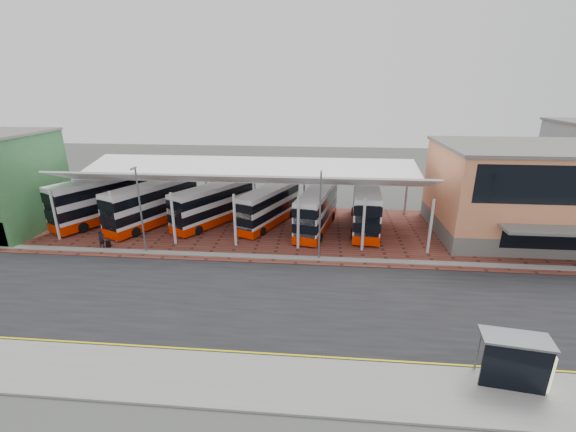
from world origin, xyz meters
name	(u,v)px	position (x,y,z in m)	size (l,w,h in m)	color
ground	(291,295)	(0.00, 0.00, 0.00)	(140.00, 140.00, 0.00)	#41443F
road	(289,302)	(0.00, -1.00, 0.01)	(120.00, 14.00, 0.02)	black
forecourt	(320,231)	(2.00, 13.00, 0.03)	(72.00, 16.00, 0.06)	brown
sidewalk	(276,383)	(0.00, -9.00, 0.07)	(120.00, 4.00, 0.14)	gray
north_kerb	(296,258)	(0.00, 6.20, 0.07)	(120.00, 0.80, 0.14)	gray
yellow_line_near	(280,358)	(0.00, -7.00, 0.03)	(120.00, 0.12, 0.01)	yellow
yellow_line_far	(281,354)	(0.00, -6.70, 0.03)	(120.00, 0.12, 0.01)	yellow
canopy	(245,175)	(-6.00, 13.94, 5.80)	(37.00, 11.63, 7.07)	silver
terminal	(533,192)	(23.00, 13.92, 4.66)	(18.40, 14.40, 9.25)	#615F5C
shop_green	(11,183)	(-30.00, 10.97, 5.12)	(6.40, 10.20, 10.22)	#39703D
lamp_west	(140,208)	(-14.00, 6.27, 4.36)	(0.16, 0.90, 8.07)	#5B5F63
lamp_east	(320,213)	(2.00, 6.27, 4.36)	(0.16, 0.90, 8.07)	#5B5F63
bus_0	(106,199)	(-22.01, 14.41, 2.53)	(8.18, 11.93, 4.97)	silver
bus_1	(153,204)	(-16.24, 13.51, 2.35)	(7.10, 11.19, 4.60)	silver
bus_2	(213,205)	(-9.75, 14.38, 2.20)	(7.43, 10.19, 4.30)	silver
bus_3	(269,207)	(-3.62, 14.59, 2.10)	(5.98, 10.05, 4.10)	silver
bus_4	(317,210)	(1.63, 13.61, 2.20)	(4.51, 10.72, 4.31)	silver
bus_5	(366,207)	(6.82, 14.66, 2.38)	(3.46, 11.49, 4.67)	silver
pedestrian	(101,239)	(-18.51, 6.81, 0.97)	(0.66, 0.44, 1.82)	black
suitcase	(108,244)	(-18.05, 7.04, 0.38)	(0.37, 0.27, 0.64)	black
bus_shelter	(521,359)	(12.30, -8.20, 1.83)	(3.56, 2.01, 2.71)	black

